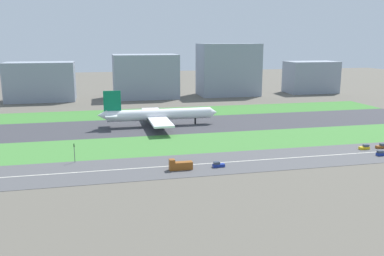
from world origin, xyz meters
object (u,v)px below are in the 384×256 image
object	(u,v)px
car_2	(365,147)
hangar_building	(145,76)
terminal_building	(41,82)
fuel_tank_west	(132,82)
truck_0	(180,165)
traffic_light	(74,151)
cargo_warehouse	(311,77)
car_0	(381,146)
office_tower	(228,70)
car_1	(218,165)
car_3	(381,153)
airliner	(157,115)

from	to	relation	value
car_2	hangar_building	distance (m)	196.42
terminal_building	fuel_tank_west	distance (m)	85.56
truck_0	fuel_tank_west	distance (m)	237.10
traffic_light	cargo_warehouse	bearing A→B (deg)	42.00
car_0	fuel_tank_west	xyz separation A→B (m)	(-87.54, 227.00, 7.15)
truck_0	hangar_building	bearing A→B (deg)	-92.98
traffic_light	office_tower	world-z (taller)	office_tower
car_1	terminal_building	xyz separation A→B (m)	(-84.02, 192.00, 13.75)
car_3	traffic_light	size ratio (longest dim) A/B	0.61
airliner	cargo_warehouse	xyz separation A→B (m)	(153.27, 114.00, 7.44)
car_1	terminal_building	bearing A→B (deg)	-66.37
terminal_building	office_tower	world-z (taller)	office_tower
cargo_warehouse	fuel_tank_west	size ratio (longest dim) A/B	2.68
airliner	car_3	bearing A→B (deg)	-44.37
car_3	office_tower	size ratio (longest dim) A/B	0.09
car_0	office_tower	xyz separation A→B (m)	(-10.63, 182.00, 20.45)
truck_0	office_tower	xyz separation A→B (m)	(79.55, 192.00, 19.70)
car_3	hangar_building	xyz separation A→B (m)	(-72.59, 192.00, 16.31)
car_0	traffic_light	distance (m)	127.65
cargo_warehouse	fuel_tank_west	distance (m)	160.03
terminal_building	cargo_warehouse	distance (m)	225.94
airliner	fuel_tank_west	distance (m)	159.01
car_2	traffic_light	bearing A→B (deg)	176.16
car_0	terminal_building	xyz separation A→B (m)	(-160.01, 182.00, 13.75)
car_2	fuel_tank_west	world-z (taller)	fuel_tank_west
office_tower	traffic_light	bearing A→B (deg)	-123.85
truck_0	car_3	xyz separation A→B (m)	(82.57, 0.00, -0.75)
car_3	cargo_warehouse	bearing A→B (deg)	-110.96
airliner	cargo_warehouse	distance (m)	191.17
office_tower	fuel_tank_west	world-z (taller)	office_tower
truck_0	fuel_tank_west	size ratio (longest dim) A/B	0.52
cargo_warehouse	hangar_building	bearing A→B (deg)	180.00
car_3	hangar_building	distance (m)	205.91
traffic_light	hangar_building	bearing A→B (deg)	74.84
hangar_building	airliner	bearing A→B (deg)	-93.59
office_tower	car_1	bearing A→B (deg)	-108.80
traffic_light	car_0	bearing A→B (deg)	-3.59
car_1	fuel_tank_west	distance (m)	237.39
fuel_tank_west	cargo_warehouse	bearing A→B (deg)	-16.34
truck_0	office_tower	distance (m)	208.76
car_2	terminal_building	xyz separation A→B (m)	(-151.85, 182.00, 13.75)
car_3	airliner	bearing A→B (deg)	-44.37
airliner	car_2	distance (m)	104.51
hangar_building	office_tower	distance (m)	69.69
terminal_building	office_tower	distance (m)	149.53
car_1	hangar_building	bearing A→B (deg)	-88.74
truck_0	terminal_building	distance (m)	204.72
airliner	car_0	xyz separation A→B (m)	(87.34, -68.00, -5.31)
car_3	fuel_tank_west	distance (m)	250.22
car_0	fuel_tank_west	world-z (taller)	fuel_tank_west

